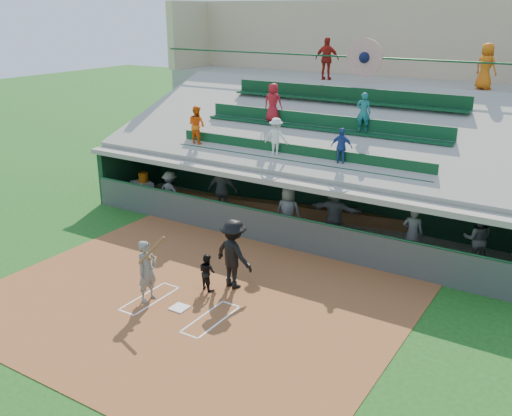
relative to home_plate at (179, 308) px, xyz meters
The scene contains 21 objects.
ground 0.04m from the home_plate, ahead, with size 100.00×100.00×0.00m, color #164B15.
dirt_slab 0.50m from the home_plate, 90.00° to the left, with size 11.00×9.00×0.02m, color brown.
home_plate is the anchor object (origin of this frame).
batters_box_chalk 0.01m from the home_plate, ahead, with size 2.65×1.85×0.01m.
dugout_floor 6.75m from the home_plate, 90.00° to the left, with size 16.00×3.50×0.04m, color gray.
concourse_slab 13.69m from the home_plate, 90.00° to the left, with size 20.00×3.00×4.60m, color gray.
grandstand 10.74m from the home_plate, 90.06° to the left, with size 20.40×10.40×7.80m.
batter_at_plate 1.31m from the home_plate, behind, with size 0.85×0.74×1.95m.
catcher 1.37m from the home_plate, 91.00° to the left, with size 0.51×0.40×1.05m, color black.
home_umpire 2.12m from the home_plate, 74.28° to the left, with size 1.28×0.74×1.99m, color black.
dugout_bench 7.88m from the home_plate, 90.90° to the left, with size 14.68×0.44×0.44m, color olive.
white_table 9.33m from the home_plate, 138.31° to the left, with size 0.86×0.65×0.75m, color silver.
water_cooler 9.39m from the home_plate, 137.85° to the left, with size 0.38×0.38×0.38m, color #D1660C.
dugout_player_a 7.76m from the home_plate, 131.56° to the left, with size 1.01×0.58×1.56m, color #61645E.
dugout_player_b 7.21m from the home_plate, 115.84° to the left, with size 1.14×0.47×1.94m, color #50524E.
dugout_player_c 5.84m from the home_plate, 89.49° to the left, with size 0.89×0.58×1.81m, color #60625D.
dugout_player_d 6.75m from the home_plate, 77.70° to the left, with size 1.77×0.56×1.90m, color #5E615C.
dugout_player_e 7.53m from the home_plate, 56.03° to the left, with size 0.63×0.41×1.73m, color #5F625C.
dugout_player_f 9.10m from the home_plate, 48.87° to the left, with size 0.83×0.65×1.71m, color #5A5C57.
concourse_staff_a 13.41m from the home_plate, 98.05° to the left, with size 1.02×0.42×1.74m, color #A31B12.
concourse_staff_b 14.34m from the home_plate, 70.09° to the left, with size 0.82×0.53×1.67m, color #DA5D0C.
Camera 1 is at (8.69, -10.15, 7.43)m, focal length 40.00 mm.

